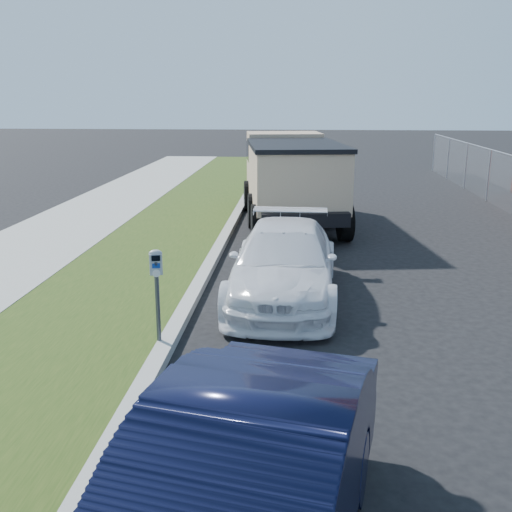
# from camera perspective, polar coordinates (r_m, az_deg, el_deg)

# --- Properties ---
(ground) EXTENTS (120.00, 120.00, 0.00)m
(ground) POSITION_cam_1_polar(r_m,az_deg,el_deg) (9.45, 8.13, -7.60)
(ground) COLOR black
(ground) RESTS_ON ground
(streetside) EXTENTS (6.12, 50.00, 0.15)m
(streetside) POSITION_cam_1_polar(r_m,az_deg,el_deg) (12.28, -19.45, -2.64)
(streetside) COLOR gray
(streetside) RESTS_ON ground
(parking_meter) EXTENTS (0.22, 0.17, 1.39)m
(parking_meter) POSITION_cam_1_polar(r_m,az_deg,el_deg) (8.63, -9.46, -1.87)
(parking_meter) COLOR #3F4247
(parking_meter) RESTS_ON ground
(white_wagon) EXTENTS (2.04, 4.69, 1.34)m
(white_wagon) POSITION_cam_1_polar(r_m,az_deg,el_deg) (10.91, 2.67, -0.64)
(white_wagon) COLOR white
(white_wagon) RESTS_ON ground
(navy_sedan) EXTENTS (2.49, 4.73, 1.48)m
(navy_sedan) POSITION_cam_1_polar(r_m,az_deg,el_deg) (4.63, -1.97, -23.14)
(navy_sedan) COLOR black
(navy_sedan) RESTS_ON ground
(dump_truck) EXTENTS (3.24, 6.61, 2.49)m
(dump_truck) POSITION_cam_1_polar(r_m,az_deg,el_deg) (17.66, 3.30, 7.78)
(dump_truck) COLOR black
(dump_truck) RESTS_ON ground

